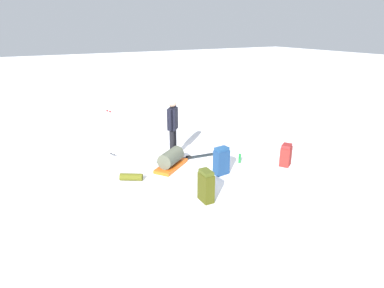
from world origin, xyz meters
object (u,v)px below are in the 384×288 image
at_px(ski_pair_near, 189,158).
at_px(sleeping_mat_rolled, 131,177).
at_px(skier_standing, 173,126).
at_px(gear_sled, 171,160).
at_px(backpack_bright, 221,161).
at_px(backpack_large_dark, 286,155).
at_px(backpack_small_spare, 206,186).
at_px(thermos_bottle, 240,158).
at_px(ski_poles_planted_near, 110,131).

bearing_deg(ski_pair_near, sleeping_mat_rolled, -73.93).
bearing_deg(skier_standing, gear_sled, -30.79).
bearing_deg(sleeping_mat_rolled, backpack_bright, 70.34).
bearing_deg(gear_sled, backpack_large_dark, 63.48).
distance_m(skier_standing, backpack_small_spare, 2.68).
xyz_separation_m(backpack_bright, backpack_small_spare, (0.97, -1.05, -0.00)).
bearing_deg(thermos_bottle, backpack_bright, -67.95).
bearing_deg(backpack_large_dark, ski_poles_planted_near, -126.92).
distance_m(ski_pair_near, ski_poles_planted_near, 2.36).
bearing_deg(ski_poles_planted_near, backpack_bright, 39.35).
relative_size(backpack_large_dark, sleeping_mat_rolled, 1.09).
bearing_deg(backpack_small_spare, gear_sled, 176.76).
bearing_deg(ski_pair_near, gear_sled, -65.59).
bearing_deg(backpack_large_dark, thermos_bottle, -127.27).
distance_m(backpack_large_dark, thermos_bottle, 1.23).
xyz_separation_m(backpack_large_dark, gear_sled, (-1.38, -2.76, -0.07)).
relative_size(skier_standing, backpack_large_dark, 2.83).
bearing_deg(gear_sled, sleeping_mat_rolled, -79.42).
xyz_separation_m(backpack_bright, sleeping_mat_rolled, (-0.76, -2.13, -0.26)).
relative_size(backpack_bright, ski_poles_planted_near, 0.53).
height_order(skier_standing, backpack_small_spare, skier_standing).
xyz_separation_m(ski_pair_near, sleeping_mat_rolled, (0.55, -1.92, 0.08)).
relative_size(skier_standing, ski_poles_planted_near, 1.24).
distance_m(backpack_large_dark, ski_poles_planted_near, 4.91).
distance_m(ski_pair_near, gear_sled, 0.83).
relative_size(backpack_bright, thermos_bottle, 2.77).
bearing_deg(backpack_bright, gear_sled, -136.30).
distance_m(backpack_bright, backpack_small_spare, 1.43).
bearing_deg(thermos_bottle, ski_pair_near, -132.30).
height_order(backpack_bright, ski_poles_planted_near, ski_poles_planted_near).
bearing_deg(backpack_bright, ski_pair_near, -170.76).
bearing_deg(gear_sled, skier_standing, 149.21).
distance_m(backpack_small_spare, thermos_bottle, 2.32).
height_order(ski_poles_planted_near, gear_sled, ski_poles_planted_near).
distance_m(skier_standing, sleeping_mat_rolled, 1.97).
bearing_deg(ski_poles_planted_near, skier_standing, 58.07).
bearing_deg(gear_sled, thermos_bottle, 70.36).
height_order(skier_standing, backpack_large_dark, skier_standing).
relative_size(skier_standing, thermos_bottle, 6.54).
relative_size(backpack_large_dark, backpack_bright, 0.83).
distance_m(ski_poles_planted_near, sleeping_mat_rolled, 1.90).
height_order(ski_poles_planted_near, sleeping_mat_rolled, ski_poles_planted_near).
distance_m(backpack_small_spare, sleeping_mat_rolled, 2.06).
height_order(skier_standing, ski_poles_planted_near, skier_standing).
distance_m(sleeping_mat_rolled, thermos_bottle, 3.01).
bearing_deg(skier_standing, thermos_bottle, 48.63).
distance_m(skier_standing, backpack_large_dark, 3.19).
bearing_deg(sleeping_mat_rolled, ski_poles_planted_near, 178.45).
relative_size(ski_poles_planted_near, gear_sled, 1.18).
height_order(ski_poles_planted_near, thermos_bottle, ski_poles_planted_near).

